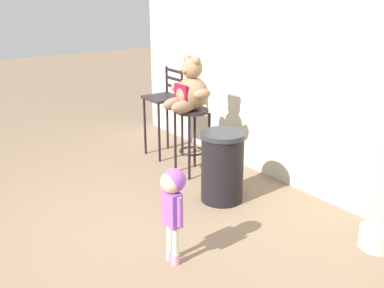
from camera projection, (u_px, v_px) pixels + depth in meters
name	position (u px, v px, depth m)	size (l,w,h in m)	color
ground_plane	(130.00, 236.00, 4.29)	(24.00, 24.00, 0.00)	#826952
building_wall	(304.00, 52.00, 5.03)	(6.02, 0.30, 3.04)	beige
bar_stool_with_teddy	(192.00, 128.00, 5.57)	(0.39, 0.39, 0.82)	#2A2126
teddy_bear	(190.00, 90.00, 5.40)	(0.60, 0.54, 0.64)	#8B6C4F
child_walking	(173.00, 196.00, 3.71)	(0.27, 0.21, 0.84)	#D191A7
trash_bin	(222.00, 167.00, 4.91)	(0.48, 0.48, 0.77)	black
bar_chair_empty	(165.00, 104.00, 6.15)	(0.43, 0.43, 1.18)	#2A2126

